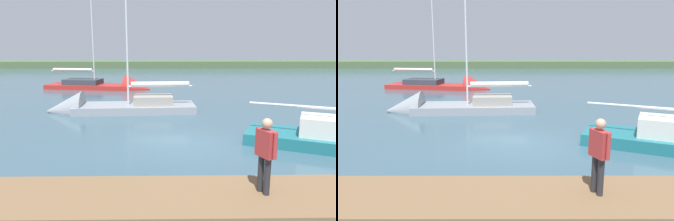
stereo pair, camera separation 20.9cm
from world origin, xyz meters
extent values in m
plane|color=#385666|center=(0.00, 0.00, 0.00)|extent=(200.00, 200.00, 0.00)
cube|color=#4C603D|center=(0.00, -47.65, 0.00)|extent=(180.00, 8.00, 2.40)
cube|color=brown|center=(0.00, 5.59, 0.31)|extent=(19.20, 2.12, 0.63)
cube|color=gray|center=(2.62, -6.72, 0.09)|extent=(7.30, 2.76, 0.71)
cone|color=gray|center=(6.81, -6.51, 0.09)|extent=(2.29, 2.52, 2.41)
cube|color=gray|center=(1.51, -6.77, 0.71)|extent=(2.38, 1.72, 0.53)
cylinder|color=silver|center=(3.00, -6.70, 4.57)|extent=(0.12, 0.12, 8.25)
cylinder|color=silver|center=(1.08, -6.79, 1.55)|extent=(3.85, 0.28, 0.09)
cylinder|color=silver|center=(1.08, -6.79, 1.67)|extent=(3.47, 0.47, 0.30)
cube|color=#B22823|center=(7.71, -17.43, 0.05)|extent=(8.24, 3.88, 0.70)
cone|color=#B22823|center=(3.18, -16.64, 0.05)|extent=(2.71, 2.92, 2.56)
cube|color=#333842|center=(8.36, -17.55, 0.64)|extent=(3.58, 2.58, 0.48)
cylinder|color=silver|center=(7.25, -17.35, 5.45)|extent=(0.11, 0.11, 10.10)
cylinder|color=silver|center=(9.32, -17.71, 1.62)|extent=(4.17, 0.81, 0.09)
cylinder|color=silver|center=(9.32, -17.71, 1.74)|extent=(3.78, 0.90, 0.25)
cube|color=#1E6B75|center=(-5.76, 0.49, 0.08)|extent=(6.98, 4.86, 0.78)
cube|color=silver|center=(-5.46, 0.34, 0.84)|extent=(2.38, 2.19, 0.75)
cylinder|color=silver|center=(-4.41, -0.15, 1.56)|extent=(3.37, 1.67, 0.11)
cylinder|color=#28282D|center=(-1.32, 5.45, 1.06)|extent=(0.14, 0.14, 0.87)
cylinder|color=#28282D|center=(-1.40, 5.64, 1.06)|extent=(0.14, 0.14, 0.87)
cube|color=#B23333|center=(-1.36, 5.54, 1.80)|extent=(0.39, 0.52, 0.61)
sphere|color=tan|center=(-1.36, 5.54, 2.26)|extent=(0.24, 0.24, 0.24)
cylinder|color=#B23333|center=(-1.25, 5.28, 1.82)|extent=(0.09, 0.09, 0.58)
cylinder|color=#B23333|center=(-1.48, 5.80, 1.82)|extent=(0.09, 0.09, 0.58)
camera|label=1|loc=(0.92, 12.30, 3.93)|focal=34.21mm
camera|label=2|loc=(0.71, 12.31, 3.93)|focal=34.21mm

